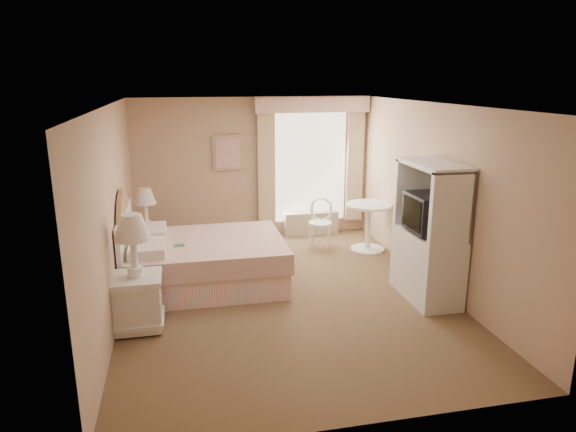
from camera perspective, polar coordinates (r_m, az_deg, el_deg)
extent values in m
cube|color=brown|center=(6.96, -0.37, -8.76)|extent=(4.20, 5.50, 0.01)
cube|color=silver|center=(6.37, -0.41, 12.26)|extent=(4.20, 5.50, 0.01)
cube|color=tan|center=(9.21, -3.89, 5.28)|extent=(4.20, 0.01, 2.50)
cube|color=tan|center=(4.03, 7.68, -7.91)|extent=(4.20, 0.01, 2.50)
cube|color=tan|center=(6.48, -18.90, 0.27)|extent=(0.01, 5.50, 2.50)
cube|color=tan|center=(7.27, 16.05, 2.06)|extent=(0.01, 5.50, 2.50)
cube|color=white|center=(9.39, 2.51, 5.49)|extent=(1.30, 0.02, 2.00)
cube|color=beige|center=(9.17, -2.46, 5.25)|extent=(0.30, 0.08, 2.05)
cube|color=beige|center=(9.58, 7.42, 5.57)|extent=(0.30, 0.08, 2.05)
cube|color=pink|center=(9.18, 2.74, 12.30)|extent=(2.05, 0.20, 0.28)
cube|color=beige|center=(9.53, 2.58, -0.78)|extent=(1.00, 0.22, 0.42)
cube|color=tan|center=(9.08, -6.73, 6.99)|extent=(0.52, 0.03, 0.62)
cube|color=beige|center=(9.06, -6.72, 6.97)|extent=(0.42, 0.02, 0.52)
cube|color=pink|center=(7.34, -9.07, -6.14)|extent=(2.10, 1.60, 0.36)
cube|color=beige|center=(7.23, -9.18, -3.77)|extent=(2.16, 1.66, 0.28)
cube|color=beige|center=(6.82, -15.37, -3.54)|extent=(0.45, 0.62, 0.14)
cube|color=beige|center=(7.54, -15.10, -1.72)|extent=(0.45, 0.62, 0.14)
cube|color=#248636|center=(7.04, -11.99, -3.20)|extent=(0.14, 0.10, 0.01)
cube|color=white|center=(7.25, -17.52, -3.83)|extent=(0.06, 1.70, 1.10)
cylinder|color=#A58557|center=(7.22, -17.58, -3.08)|extent=(0.05, 1.51, 1.51)
cube|color=white|center=(6.22, -16.31, -9.40)|extent=(0.51, 0.51, 0.56)
cube|color=white|center=(6.10, -16.52, -6.72)|extent=(0.56, 0.56, 0.07)
cube|color=white|center=(6.30, -16.18, -10.97)|extent=(0.56, 0.56, 0.06)
cylinder|color=white|center=(6.07, -16.59, -5.94)|extent=(0.18, 0.18, 0.11)
cylinder|color=white|center=(6.00, -16.75, -3.94)|extent=(0.08, 0.08, 0.45)
cone|color=beige|center=(5.91, -16.97, -1.18)|extent=(0.40, 0.40, 0.29)
cube|color=white|center=(8.45, -15.27, -3.08)|extent=(0.44, 0.44, 0.48)
cube|color=white|center=(8.37, -15.40, -1.35)|extent=(0.48, 0.48, 0.06)
cube|color=white|center=(8.50, -15.20, -4.12)|extent=(0.48, 0.48, 0.05)
cylinder|color=white|center=(8.35, -15.43, -0.85)|extent=(0.15, 0.15, 0.10)
cylinder|color=white|center=(8.30, -15.52, 0.42)|extent=(0.07, 0.07, 0.38)
cone|color=beige|center=(8.24, -15.65, 2.15)|extent=(0.34, 0.34, 0.25)
cylinder|color=white|center=(8.80, 8.81, -3.64)|extent=(0.56, 0.56, 0.03)
cylinder|color=white|center=(8.68, 8.91, -1.24)|extent=(0.09, 0.09, 0.76)
cylinder|color=white|center=(8.58, 9.01, 1.19)|extent=(0.76, 0.76, 0.04)
cylinder|color=white|center=(8.71, 2.44, -2.37)|extent=(0.03, 0.03, 0.41)
cylinder|color=white|center=(8.67, 4.46, -2.48)|extent=(0.03, 0.03, 0.41)
cylinder|color=white|center=(9.00, 2.72, -1.79)|extent=(0.03, 0.03, 0.41)
cylinder|color=white|center=(8.96, 4.67, -1.89)|extent=(0.03, 0.03, 0.41)
cylinder|color=white|center=(8.77, 3.60, -0.80)|extent=(0.52, 0.52, 0.04)
torus|color=white|center=(8.84, 3.72, 0.77)|extent=(0.40, 0.24, 0.39)
cylinder|color=white|center=(8.89, 2.75, 0.58)|extent=(0.03, 0.03, 0.36)
cylinder|color=white|center=(8.86, 4.72, 0.48)|extent=(0.03, 0.03, 0.36)
cube|color=white|center=(6.98, 15.15, -5.33)|extent=(0.54, 1.09, 0.89)
cube|color=white|center=(6.30, 17.76, 0.74)|extent=(0.54, 0.08, 0.89)
cube|color=white|center=(7.16, 13.82, 2.70)|extent=(0.54, 0.08, 0.89)
cube|color=white|center=(6.64, 15.94, 5.51)|extent=(0.54, 1.09, 0.06)
cube|color=white|center=(6.85, 17.53, 1.87)|extent=(0.04, 1.09, 0.89)
cube|color=black|center=(6.76, 15.42, 0.39)|extent=(0.47, 0.59, 0.47)
cube|color=black|center=(6.65, 13.60, 0.29)|extent=(0.02, 0.49, 0.39)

